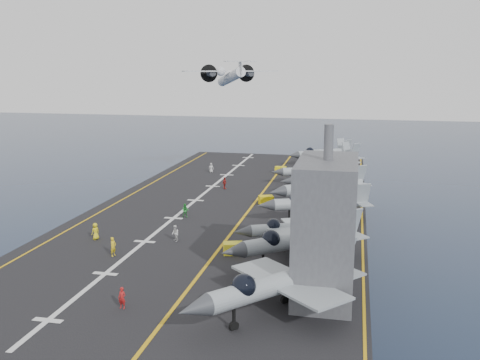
% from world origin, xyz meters
% --- Properties ---
extents(ground, '(500.00, 500.00, 0.00)m').
position_xyz_m(ground, '(0.00, 0.00, 0.00)').
color(ground, '#142135').
rests_on(ground, ground).
extents(hull, '(36.00, 90.00, 10.00)m').
position_xyz_m(hull, '(0.00, 0.00, 5.00)').
color(hull, '#56595E').
rests_on(hull, ground).
extents(flight_deck, '(38.00, 92.00, 0.40)m').
position_xyz_m(flight_deck, '(0.00, 0.00, 10.20)').
color(flight_deck, black).
rests_on(flight_deck, hull).
extents(foul_line, '(0.35, 90.00, 0.02)m').
position_xyz_m(foul_line, '(3.00, 0.00, 10.42)').
color(foul_line, gold).
rests_on(foul_line, flight_deck).
extents(landing_centerline, '(0.50, 90.00, 0.02)m').
position_xyz_m(landing_centerline, '(-6.00, 0.00, 10.42)').
color(landing_centerline, silver).
rests_on(landing_centerline, flight_deck).
extents(deck_edge_port, '(0.25, 90.00, 0.02)m').
position_xyz_m(deck_edge_port, '(-17.00, 0.00, 10.42)').
color(deck_edge_port, gold).
rests_on(deck_edge_port, flight_deck).
extents(deck_edge_stbd, '(0.25, 90.00, 0.02)m').
position_xyz_m(deck_edge_stbd, '(18.50, 0.00, 10.42)').
color(deck_edge_stbd, gold).
rests_on(deck_edge_stbd, flight_deck).
extents(island_superstructure, '(5.00, 10.00, 15.00)m').
position_xyz_m(island_superstructure, '(15.00, -30.00, 17.90)').
color(island_superstructure, '#56595E').
rests_on(island_superstructure, flight_deck).
extents(fighter_jet_0, '(19.10, 19.51, 5.70)m').
position_xyz_m(fighter_jet_0, '(11.78, -34.93, 13.25)').
color(fighter_jet_0, gray).
rests_on(fighter_jet_0, flight_deck).
extents(fighter_jet_1, '(18.62, 17.94, 5.41)m').
position_xyz_m(fighter_jet_1, '(12.16, -23.16, 13.10)').
color(fighter_jet_1, '#9DA4AF').
rests_on(fighter_jet_1, flight_deck).
extents(fighter_jet_2, '(15.40, 13.17, 4.52)m').
position_xyz_m(fighter_jet_2, '(11.42, -17.92, 12.66)').
color(fighter_jet_2, gray).
rests_on(fighter_jet_2, flight_deck).
extents(fighter_jet_3, '(17.21, 14.42, 5.09)m').
position_xyz_m(fighter_jet_3, '(13.04, -7.08, 12.95)').
color(fighter_jet_3, '#98A1A9').
rests_on(fighter_jet_3, flight_deck).
extents(fighter_jet_4, '(18.98, 18.18, 5.51)m').
position_xyz_m(fighter_jet_4, '(12.83, 2.13, 13.15)').
color(fighter_jet_4, '#8F979F').
rests_on(fighter_jet_4, flight_deck).
extents(fighter_jet_5, '(15.01, 12.71, 4.42)m').
position_xyz_m(fighter_jet_5, '(12.57, 9.39, 12.61)').
color(fighter_jet_5, '#959CA4').
rests_on(fighter_jet_5, flight_deck).
extents(fighter_jet_6, '(15.63, 12.62, 4.71)m').
position_xyz_m(fighter_jet_6, '(10.71, 15.55, 12.76)').
color(fighter_jet_6, '#A3AAB3').
rests_on(fighter_jet_6, flight_deck).
extents(fighter_jet_7, '(17.71, 18.28, 5.32)m').
position_xyz_m(fighter_jet_7, '(12.83, 26.41, 13.06)').
color(fighter_jet_7, '#99A2AA').
rests_on(fighter_jet_7, flight_deck).
extents(fighter_jet_8, '(17.14, 16.16, 4.96)m').
position_xyz_m(fighter_jet_8, '(10.73, 35.41, 12.88)').
color(fighter_jet_8, gray).
rests_on(fighter_jet_8, flight_deck).
extents(tow_cart_a, '(2.38, 1.90, 1.25)m').
position_xyz_m(tow_cart_a, '(4.86, -21.78, 11.02)').
color(tow_cart_a, yellow).
rests_on(tow_cart_a, flight_deck).
extents(tow_cart_b, '(2.42, 2.03, 1.24)m').
position_xyz_m(tow_cart_b, '(4.75, 0.13, 11.02)').
color(tow_cart_b, yellow).
rests_on(tow_cart_b, flight_deck).
extents(tow_cart_c, '(2.08, 1.36, 1.25)m').
position_xyz_m(tow_cart_c, '(3.56, 23.87, 11.02)').
color(tow_cart_c, yellow).
rests_on(tow_cart_c, flight_deck).
extents(crew_0, '(1.22, 1.40, 1.97)m').
position_xyz_m(crew_0, '(-11.90, -20.38, 11.38)').
color(crew_0, yellow).
rests_on(crew_0, flight_deck).
extents(crew_1, '(1.10, 1.40, 2.06)m').
position_xyz_m(crew_1, '(-7.44, -25.10, 11.43)').
color(crew_1, yellow).
rests_on(crew_1, flight_deck).
extents(crew_2, '(1.26, 0.97, 1.88)m').
position_xyz_m(crew_2, '(-4.59, -9.20, 11.34)').
color(crew_2, '#268C33').
rests_on(crew_2, flight_deck).
extents(crew_4, '(1.07, 1.34, 1.96)m').
position_xyz_m(crew_4, '(-3.61, 8.57, 11.38)').
color(crew_4, '#A72521').
rests_on(crew_4, flight_deck).
extents(crew_5, '(1.29, 1.09, 1.82)m').
position_xyz_m(crew_5, '(-9.53, 21.88, 11.31)').
color(crew_5, beige).
rests_on(crew_5, flight_deck).
extents(crew_6, '(1.19, 0.87, 1.85)m').
position_xyz_m(crew_6, '(-1.14, -36.70, 11.33)').
color(crew_6, '#B21919').
rests_on(crew_6, flight_deck).
extents(crew_7, '(1.31, 1.37, 1.90)m').
position_xyz_m(crew_7, '(-2.60, -19.05, 11.35)').
color(crew_7, silver).
rests_on(crew_7, flight_deck).
extents(transport_plane, '(30.35, 27.63, 5.94)m').
position_xyz_m(transport_plane, '(-14.86, 61.34, 27.66)').
color(transport_plane, silver).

